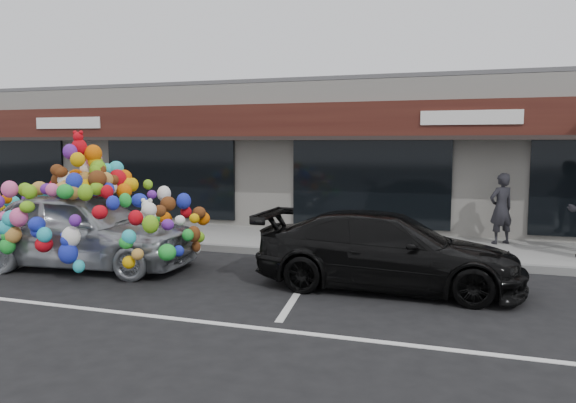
% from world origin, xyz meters
% --- Properties ---
extents(ground, '(90.00, 90.00, 0.00)m').
position_xyz_m(ground, '(0.00, 0.00, 0.00)').
color(ground, black).
rests_on(ground, ground).
extents(shop_building, '(24.00, 7.20, 4.31)m').
position_xyz_m(shop_building, '(0.00, 8.44, 2.16)').
color(shop_building, white).
rests_on(shop_building, ground).
extents(sidewalk, '(26.00, 3.00, 0.15)m').
position_xyz_m(sidewalk, '(0.00, 4.00, 0.07)').
color(sidewalk, gray).
rests_on(sidewalk, ground).
extents(kerb, '(26.00, 0.18, 0.16)m').
position_xyz_m(kerb, '(0.00, 2.50, 0.07)').
color(kerb, slate).
rests_on(kerb, ground).
extents(parking_stripe_left, '(0.73, 4.37, 0.01)m').
position_xyz_m(parking_stripe_left, '(-3.20, 0.20, 0.00)').
color(parking_stripe_left, silver).
rests_on(parking_stripe_left, ground).
extents(parking_stripe_mid, '(0.73, 4.37, 0.01)m').
position_xyz_m(parking_stripe_mid, '(2.80, 0.20, 0.00)').
color(parking_stripe_mid, silver).
rests_on(parking_stripe_mid, ground).
extents(lane_line, '(14.00, 0.12, 0.01)m').
position_xyz_m(lane_line, '(2.00, -2.30, 0.00)').
color(lane_line, silver).
rests_on(lane_line, ground).
extents(toy_car, '(3.33, 5.10, 2.88)m').
position_xyz_m(toy_car, '(-1.83, 0.05, 0.97)').
color(toy_car, gray).
rests_on(toy_car, ground).
extents(black_sedan, '(1.87, 4.58, 1.33)m').
position_xyz_m(black_sedan, '(4.27, 0.41, 0.66)').
color(black_sedan, black).
rests_on(black_sedan, ground).
extents(pedestrian_a, '(0.73, 0.68, 1.68)m').
position_xyz_m(pedestrian_a, '(6.26, 4.81, 0.99)').
color(pedestrian_a, '#232429').
rests_on(pedestrian_a, sidewalk).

